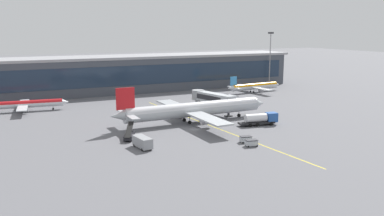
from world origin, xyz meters
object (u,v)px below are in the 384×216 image
fuel_tanker (261,119)px  main_airliner (194,109)px  baggage_cart_0 (251,143)px  baggage_cart_1 (246,139)px  belt_loader (129,135)px  commuter_jet_far (26,104)px  lavatory_truck (142,142)px  commuter_jet_near (254,86)px

fuel_tanker → main_airliner: bearing=143.2°
main_airliner → fuel_tanker: (14.70, -10.98, -1.90)m
baggage_cart_0 → baggage_cart_1: (0.58, 3.15, 0.00)m
belt_loader → commuter_jet_far: size_ratio=0.26×
main_airliner → fuel_tanker: 18.45m
lavatory_truck → commuter_jet_far: commuter_jet_far is taller
belt_loader → baggage_cart_0: belt_loader is taller
baggage_cart_0 → commuter_jet_near: size_ratio=0.11×
commuter_jet_far → belt_loader: bearing=-66.6°
fuel_tanker → baggage_cart_0: 20.75m
fuel_tanker → belt_loader: belt_loader is taller
baggage_cart_0 → fuel_tanker: bearing=49.5°
belt_loader → fuel_tanker: bearing=-2.7°
baggage_cart_1 → commuter_jet_far: size_ratio=0.11×
baggage_cart_1 → commuter_jet_far: 73.90m
lavatory_truck → main_airliner: bearing=39.8°
commuter_jet_near → main_airliner: bearing=-140.4°
main_airliner → fuel_tanker: main_airliner is taller
fuel_tanker → lavatory_truck: bearing=-169.6°
lavatory_truck → baggage_cart_1: lavatory_truck is taller
main_airliner → commuter_jet_near: main_airliner is taller
baggage_cart_1 → commuter_jet_near: bearing=54.3°
lavatory_truck → commuter_jet_far: (-20.21, 53.99, 0.91)m
lavatory_truck → baggage_cart_0: bearing=-22.5°
lavatory_truck → baggage_cart_0: size_ratio=2.09×
commuter_jet_near → belt_loader: bearing=-144.9°
fuel_tanker → belt_loader: bearing=177.3°
baggage_cart_1 → commuter_jet_near: 76.03m
fuel_tanker → baggage_cart_0: bearing=-130.5°
main_airliner → baggage_cart_0: size_ratio=16.54×
main_airliner → lavatory_truck: (-21.03, -17.52, -2.22)m
main_airliner → commuter_jet_far: size_ratio=1.83×
baggage_cart_0 → commuter_jet_far: (-42.47, 63.20, 1.55)m
main_airliner → baggage_cart_0: bearing=-87.4°
belt_loader → baggage_cart_1: belt_loader is taller
main_airliner → lavatory_truck: 27.46m
baggage_cart_0 → commuter_jet_near: 78.93m
baggage_cart_1 → commuter_jet_far: (-43.04, 60.06, 1.55)m
baggage_cart_1 → commuter_jet_far: commuter_jet_far is taller
main_airliner → belt_loader: (-21.44, -9.30, -2.65)m
fuel_tanker → commuter_jet_far: (-55.94, 47.45, 0.59)m
baggage_cart_0 → commuter_jet_near: (44.94, 64.87, 1.69)m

